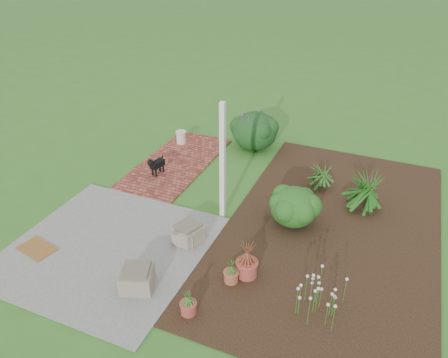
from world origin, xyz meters
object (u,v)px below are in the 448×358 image
at_px(stone_trough_near, 137,279).
at_px(cream_ceramic_urn, 181,137).
at_px(black_dog, 156,164).
at_px(evergreen_shrub, 294,206).

bearing_deg(stone_trough_near, cream_ceramic_urn, 110.53).
distance_m(stone_trough_near, cream_ceramic_urn, 5.53).
distance_m(black_dog, cream_ceramic_urn, 1.80).
bearing_deg(cream_ceramic_urn, black_dog, -81.18).
bearing_deg(black_dog, cream_ceramic_urn, 109.99).
xyz_separation_m(stone_trough_near, black_dog, (-1.67, 3.41, 0.11)).
bearing_deg(evergreen_shrub, cream_ceramic_urn, 148.00).
bearing_deg(evergreen_shrub, stone_trough_near, -123.83).
bearing_deg(stone_trough_near, evergreen_shrub, 56.17).
bearing_deg(cream_ceramic_urn, stone_trough_near, -69.47).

